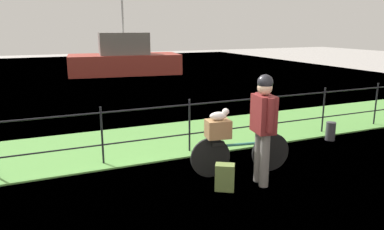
{
  "coord_description": "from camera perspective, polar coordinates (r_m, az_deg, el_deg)",
  "views": [
    {
      "loc": [
        -1.87,
        -4.07,
        2.35
      ],
      "look_at": [
        0.58,
        1.45,
        0.9
      ],
      "focal_mm": 34.59,
      "sensor_mm": 36.0,
      "label": 1
    }
  ],
  "objects": [
    {
      "name": "harbor_water",
      "position": [
        16.63,
        -17.27,
        4.79
      ],
      "size": [
        30.0,
        30.0,
        0.0
      ],
      "primitive_type": "plane",
      "color": "slate",
      "rests_on": "ground"
    },
    {
      "name": "cyclist_person",
      "position": [
        5.55,
        10.95,
        -0.81
      ],
      "size": [
        0.32,
        0.53,
        1.68
      ],
      "color": "slate",
      "rests_on": "ground"
    },
    {
      "name": "mooring_bollard",
      "position": [
        8.35,
        20.57,
        -2.35
      ],
      "size": [
        0.2,
        0.2,
        0.39
      ],
      "primitive_type": "cylinder",
      "color": "#38383D",
      "rests_on": "ground"
    },
    {
      "name": "wooden_crate",
      "position": [
        5.81,
        4.04,
        -2.13
      ],
      "size": [
        0.41,
        0.34,
        0.29
      ],
      "primitive_type": "cube",
      "rotation": [
        0.0,
        0.0,
        -0.16
      ],
      "color": "olive",
      "rests_on": "bicycle_main"
    },
    {
      "name": "backpack_on_paving",
      "position": [
        5.51,
        5.08,
        -9.53
      ],
      "size": [
        0.33,
        0.3,
        0.4
      ],
      "primitive_type": "cube",
      "rotation": [
        0.0,
        0.0,
        2.58
      ],
      "color": "olive",
      "rests_on": "ground"
    },
    {
      "name": "iron_fence",
      "position": [
        6.69,
        -6.84,
        -1.77
      ],
      "size": [
        18.04,
        0.04,
        1.03
      ],
      "color": "black",
      "rests_on": "ground"
    },
    {
      "name": "grass_strip",
      "position": [
        7.7,
        -8.73,
        -4.32
      ],
      "size": [
        27.0,
        2.4,
        0.03
      ],
      "primitive_type": "cube",
      "color": "#569342",
      "rests_on": "ground"
    },
    {
      "name": "terrier_dog",
      "position": [
        5.76,
        4.31,
        -0.01
      ],
      "size": [
        0.32,
        0.18,
        0.18
      ],
      "color": "silver",
      "rests_on": "wooden_crate"
    },
    {
      "name": "ground_plane",
      "position": [
        5.06,
        0.68,
        -14.19
      ],
      "size": [
        60.0,
        60.0,
        0.0
      ],
      "primitive_type": "plane",
      "color": "#9E9993"
    },
    {
      "name": "moored_boat_mid",
      "position": [
        19.06,
        -10.39,
        8.49
      ],
      "size": [
        5.67,
        3.02,
        3.65
      ],
      "color": "#9E3328",
      "rests_on": "ground"
    },
    {
      "name": "bicycle_main",
      "position": [
        6.07,
        7.4,
        -5.94
      ],
      "size": [
        1.67,
        0.33,
        0.65
      ],
      "color": "black",
      "rests_on": "ground"
    }
  ]
}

